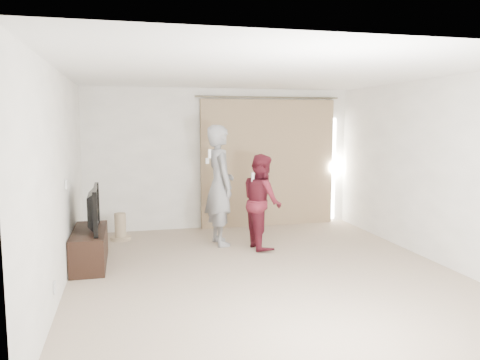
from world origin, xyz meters
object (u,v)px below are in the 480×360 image
at_px(tv_console, 90,247).
at_px(person_man, 220,185).
at_px(person_woman, 262,201).
at_px(tv, 88,209).

xyz_separation_m(tv_console, person_man, (1.99, 0.67, 0.72)).
bearing_deg(person_woman, tv_console, -173.39).
relative_size(tv_console, person_woman, 0.86).
bearing_deg(person_man, tv_console, -161.27).
distance_m(tv, person_man, 2.10).
xyz_separation_m(person_man, person_woman, (0.60, -0.37, -0.22)).
height_order(person_man, person_woman, person_man).
relative_size(tv, person_woman, 0.70).
bearing_deg(person_woman, person_man, 148.08).
distance_m(person_man, person_woman, 0.74).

